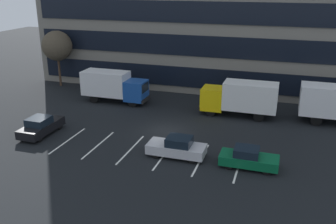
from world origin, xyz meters
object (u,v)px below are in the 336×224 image
object	(u,v)px
box_truck_yellow	(240,97)
bare_tree	(57,46)
sedan_silver	(177,147)
sedan_forest	(248,158)
box_truck_blue	(114,85)
sedan_black	(41,126)

from	to	relation	value
box_truck_yellow	bare_tree	xyz separation A→B (m)	(-22.63, 4.09, 3.04)
sedan_silver	bare_tree	world-z (taller)	bare_tree
box_truck_yellow	sedan_forest	distance (m)	10.65
sedan_silver	bare_tree	xyz separation A→B (m)	(-19.37, 14.36, 4.21)
sedan_silver	bare_tree	size ratio (longest dim) A/B	0.64
box_truck_yellow	bare_tree	bearing A→B (deg)	169.76
box_truck_yellow	sedan_silver	xyz separation A→B (m)	(-3.26, -10.27, -1.17)
sedan_silver	sedan_forest	distance (m)	5.27
sedan_forest	box_truck_yellow	bearing A→B (deg)	100.93
sedan_forest	bare_tree	distance (m)	28.89
box_truck_blue	sedan_silver	xyz separation A→B (m)	(10.20, -10.51, -1.12)
sedan_forest	sedan_black	xyz separation A→B (m)	(-17.49, 0.57, 0.06)
sedan_silver	sedan_black	world-z (taller)	sedan_black
sedan_black	box_truck_blue	bearing A→B (deg)	78.59
box_truck_yellow	sedan_black	size ratio (longest dim) A/B	1.65
bare_tree	box_truck_blue	bearing A→B (deg)	-22.76
box_truck_yellow	bare_tree	world-z (taller)	bare_tree
box_truck_blue	sedan_black	size ratio (longest dim) A/B	1.61
sedan_forest	sedan_silver	bearing A→B (deg)	178.79
box_truck_blue	box_truck_yellow	bearing A→B (deg)	-1.01
box_truck_blue	sedan_silver	distance (m)	14.69
sedan_forest	bare_tree	xyz separation A→B (m)	(-24.64, 14.47, 4.25)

